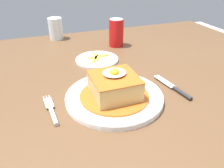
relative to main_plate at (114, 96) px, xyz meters
The scene contains 8 objects.
dining_table 0.18m from the main_plate, 70.01° to the left, with size 1.48×1.09×0.77m.
main_plate is the anchor object (origin of this frame).
sandwich_meal 0.03m from the main_plate, 71.60° to the left, with size 0.20×0.20×0.09m.
fork 0.18m from the main_plate, behind, with size 0.03×0.14×0.01m.
knife 0.20m from the main_plate, ahead, with size 0.04×0.17×0.01m.
soda_can 0.45m from the main_plate, 68.38° to the left, with size 0.07×0.07×0.12m.
drinking_glass 0.62m from the main_plate, 97.41° to the left, with size 0.07×0.07×0.10m.
side_plate_fries 0.29m from the main_plate, 83.48° to the left, with size 0.17×0.17×0.02m.
Camera 1 is at (-0.25, -0.65, 1.13)m, focal length 35.64 mm.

